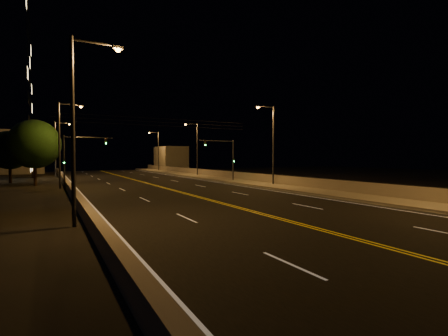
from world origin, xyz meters
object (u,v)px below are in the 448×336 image
traffic_signal_right (227,155)px  traffic_signal_left (75,155)px  streetlight_5 (62,139)px  streetlight_6 (57,145)px  tree_2 (32,153)px  tree_0 (35,144)px  streetlight_1 (271,140)px  streetlight_4 (79,118)px  tree_1 (10,150)px  streetlight_3 (157,149)px  streetlight_2 (196,146)px

traffic_signal_right → traffic_signal_left: (-18.73, 0.00, 0.00)m
streetlight_5 → streetlight_6: same height
streetlight_5 → tree_2: size_ratio=1.45×
streetlight_6 → tree_0: 17.01m
streetlight_6 → streetlight_1: bearing=-55.4°
streetlight_4 → traffic_signal_right: size_ratio=1.62×
streetlight_4 → streetlight_6: 43.95m
streetlight_4 → traffic_signal_right: streetlight_4 is taller
tree_0 → tree_1: bearing=116.1°
traffic_signal_right → streetlight_3: bearing=87.6°
streetlight_5 → streetlight_6: bearing=90.0°
tree_0 → tree_2: (-0.87, 17.07, -0.92)m
streetlight_4 → tree_2: 44.42m
streetlight_2 → traffic_signal_right: 14.15m
streetlight_4 → tree_2: bearing=94.7°
streetlight_3 → traffic_signal_right: 36.83m
traffic_signal_left → tree_0: tree_0 is taller
streetlight_2 → tree_1: size_ratio=1.36×
streetlight_6 → streetlight_5: bearing=-90.0°
streetlight_1 → streetlight_4: (-21.45, -12.86, 0.00)m
streetlight_1 → streetlight_3: (0.00, 44.70, 0.00)m
streetlight_2 → traffic_signal_right: size_ratio=1.62×
tree_1 → streetlight_1: bearing=-37.0°
streetlight_4 → traffic_signal_left: (1.16, 20.81, -1.71)m
streetlight_4 → tree_2: size_ratio=1.45×
streetlight_2 → streetlight_3: 22.80m
streetlight_4 → tree_0: 27.32m
streetlight_2 → traffic_signal_left: streetlight_2 is taller
streetlight_1 → tree_0: size_ratio=1.19×
streetlight_1 → streetlight_6: size_ratio=1.00×
tree_0 → streetlight_2: bearing=17.4°
streetlight_3 → tree_1: 36.43m
streetlight_5 → tree_2: (-3.62, 22.42, -1.34)m
traffic_signal_right → tree_0: tree_0 is taller
streetlight_3 → streetlight_6: bearing=-147.6°
tree_0 → streetlight_1: bearing=-30.6°
streetlight_5 → tree_0: bearing=117.2°
traffic_signal_right → tree_0: bearing=164.3°
streetlight_3 → tree_0: bearing=-128.5°
streetlight_1 → streetlight_4: bearing=-149.1°
streetlight_2 → tree_2: bearing=159.3°
traffic_signal_left → tree_2: size_ratio=0.90×
streetlight_2 → traffic_signal_left: size_ratio=1.62×
streetlight_6 → tree_1: (-5.80, -10.55, -1.06)m
traffic_signal_right → tree_1: tree_1 is taller
streetlight_2 → streetlight_6: same height
streetlight_6 → traffic_signal_left: (1.16, -23.15, -1.71)m
streetlight_2 → streetlight_3: (0.00, 22.80, 0.00)m
streetlight_6 → tree_2: streetlight_6 is taller
traffic_signal_left → tree_2: tree_2 is taller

